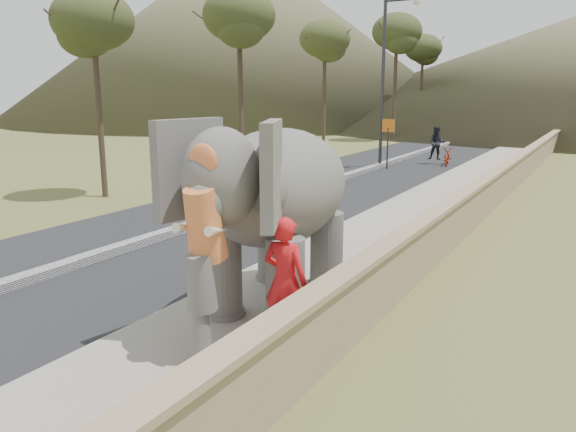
# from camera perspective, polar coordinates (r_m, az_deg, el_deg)

# --- Properties ---
(ground) EXTENTS (160.00, 160.00, 0.00)m
(ground) POSITION_cam_1_polar(r_m,az_deg,el_deg) (9.58, -3.25, -10.68)
(ground) COLOR olive
(ground) RESTS_ON ground
(road) EXTENTS (7.00, 120.00, 0.03)m
(road) POSITION_cam_1_polar(r_m,az_deg,el_deg) (20.29, 0.33, 2.00)
(road) COLOR black
(road) RESTS_ON ground
(median) EXTENTS (0.35, 120.00, 0.22)m
(median) POSITION_cam_1_polar(r_m,az_deg,el_deg) (20.27, 0.33, 2.26)
(median) COLOR black
(median) RESTS_ON ground
(walkway) EXTENTS (3.00, 120.00, 0.15)m
(walkway) POSITION_cam_1_polar(r_m,az_deg,el_deg) (18.38, 14.01, 0.67)
(walkway) COLOR #9E9687
(walkway) RESTS_ON ground
(parapet) EXTENTS (0.30, 120.00, 1.10)m
(parapet) POSITION_cam_1_polar(r_m,az_deg,el_deg) (17.93, 19.16, 1.59)
(parapet) COLOR tan
(parapet) RESTS_ON ground
(lamppost) EXTENTS (1.76, 0.36, 8.00)m
(lamppost) POSITION_cam_1_polar(r_m,az_deg,el_deg) (27.92, 10.26, 14.76)
(lamppost) COLOR #28292D
(lamppost) RESTS_ON ground
(signboard) EXTENTS (0.60, 0.08, 2.40)m
(signboard) POSITION_cam_1_polar(r_m,az_deg,el_deg) (27.59, 10.12, 8.08)
(signboard) COLOR #2D2D33
(signboard) RESTS_ON ground
(hill_left) EXTENTS (60.00, 60.00, 22.00)m
(hill_left) POSITION_cam_1_polar(r_m,az_deg,el_deg) (75.98, -4.82, 18.16)
(hill_left) COLOR brown
(hill_left) RESTS_ON ground
(elephant_and_man) EXTENTS (2.72, 4.64, 3.19)m
(elephant_and_man) POSITION_cam_1_polar(r_m,az_deg,el_deg) (9.61, -0.98, 0.30)
(elephant_and_man) COLOR slate
(elephant_and_man) RESTS_ON ground
(motorcyclist) EXTENTS (1.57, 1.96, 1.99)m
(motorcyclist) POSITION_cam_1_polar(r_m,az_deg,el_deg) (29.80, 15.46, 6.46)
(motorcyclist) COLOR maroon
(motorcyclist) RESTS_ON ground
(trees) EXTENTS (47.73, 41.86, 9.45)m
(trees) POSITION_cam_1_polar(r_m,az_deg,el_deg) (37.31, 24.56, 12.04)
(trees) COLOR #473828
(trees) RESTS_ON ground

